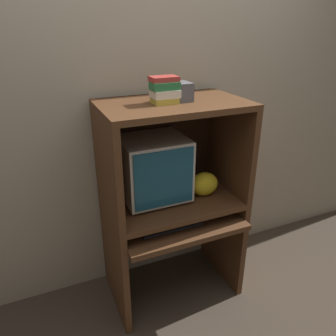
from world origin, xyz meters
The scene contains 11 objects.
ground_plane centered at (0.00, 0.00, 0.00)m, with size 12.00×12.00×0.00m, color #3D3328.
wall_back centered at (0.00, 0.61, 1.30)m, with size 6.00×0.06×2.60m.
desk_base centered at (0.00, 0.23, 0.41)m, with size 0.88×0.61×0.65m.
desk_monitor_shelf centered at (0.00, 0.27, 0.73)m, with size 0.88×0.55×0.11m.
hutch_upper centered at (0.00, 0.31, 1.18)m, with size 0.88×0.55×0.65m.
crt_monitor centered at (-0.11, 0.33, 0.97)m, with size 0.41×0.37×0.42m.
keyboard centered at (-0.08, 0.14, 0.66)m, with size 0.40×0.15×0.03m.
mouse centered at (0.18, 0.14, 0.66)m, with size 0.07×0.05×0.03m.
snack_bag centered at (0.22, 0.24, 0.84)m, with size 0.19×0.14×0.16m.
book_stack centered at (-0.06, 0.26, 1.48)m, with size 0.16×0.12×0.15m.
storage_box centered at (0.03, 0.28, 1.46)m, with size 0.15×0.13×0.11m.
Camera 1 is at (-0.78, -1.46, 1.83)m, focal length 35.00 mm.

